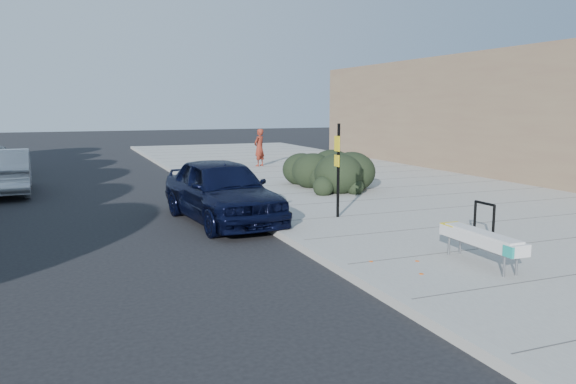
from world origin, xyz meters
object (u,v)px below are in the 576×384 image
sign_post (338,164)px  wagon_silver (4,171)px  bike_rack (484,219)px  pedestrian (259,147)px  sedan_navy (222,190)px  bench (481,239)px

sign_post → wagon_silver: bearing=135.0°
bike_rack → wagon_silver: 15.71m
bike_rack → wagon_silver: bearing=127.9°
sign_post → pedestrian: 12.62m
sedan_navy → pedestrian: size_ratio=2.76×
wagon_silver → sedan_navy: bearing=125.2°
sedan_navy → pedestrian: pedestrian is taller
sign_post → sedan_navy: bearing=156.6°
bench → sign_post: sign_post is taller
wagon_silver → pedestrian: (10.53, 3.86, 0.26)m
pedestrian → bench: bearing=49.4°
bench → bike_rack: (1.14, 1.25, 0.05)m
sign_post → bench: bearing=-84.5°
bike_rack → sedan_navy: (-4.27, 4.84, 0.16)m
bench → wagon_silver: wagon_silver is taller
sign_post → pedestrian: (2.17, 12.42, -0.49)m
bike_rack → sign_post: sign_post is taller
pedestrian → bike_rack: bearing=53.0°
bike_rack → pedestrian: pedestrian is taller
pedestrian → wagon_silver: bearing=-14.6°
bike_rack → pedestrian: bearing=86.6°
wagon_silver → pedestrian: pedestrian is taller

